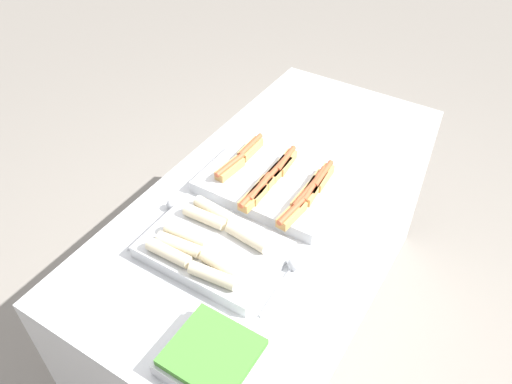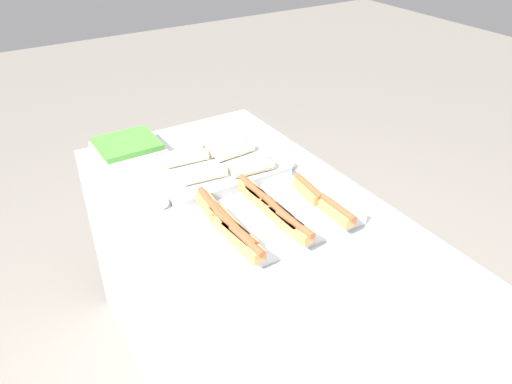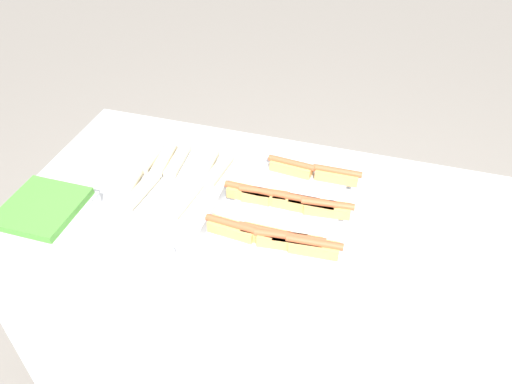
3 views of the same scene
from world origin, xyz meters
The scene contains 7 objects.
ground_plane centered at (0.00, 0.00, 0.00)m, with size 12.00×12.00×0.00m, color gray.
counter centered at (0.00, 0.00, 0.46)m, with size 1.86×0.85×0.91m.
tray_hotdogs centered at (-0.02, -0.01, 0.95)m, with size 0.42×0.55×0.10m.
tray_wraps centered at (-0.42, 0.01, 0.95)m, with size 0.33×0.48×0.09m.
tray_side_front centered at (-0.75, -0.24, 0.95)m, with size 0.24×0.26×0.07m.
serving_spoon_near centered at (-0.34, -0.27, 0.93)m, with size 0.25×0.04×0.04m.
serving_spoon_far centered at (-0.34, 0.27, 0.93)m, with size 0.27×0.04×0.04m.
Camera 3 is at (0.22, -1.15, 2.02)m, focal length 35.00 mm.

